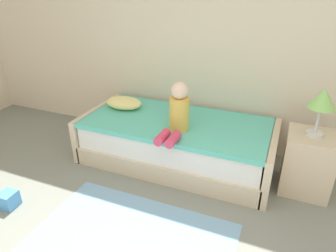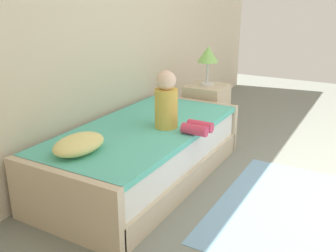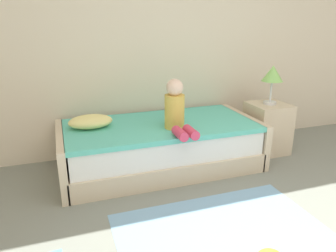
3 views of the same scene
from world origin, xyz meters
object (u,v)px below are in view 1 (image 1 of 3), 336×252
(child_figure, at_px, (178,113))
(pillow, at_px, (124,103))
(nightstand, at_px, (307,163))
(toy_block, at_px, (8,200))
(table_lamp, at_px, (322,101))
(bed, at_px, (176,141))

(child_figure, height_order, pillow, child_figure)
(nightstand, height_order, toy_block, nightstand)
(pillow, relative_size, toy_block, 2.94)
(pillow, height_order, toy_block, pillow)
(table_lamp, distance_m, pillow, 2.10)
(toy_block, bearing_deg, table_lamp, 27.86)
(table_lamp, relative_size, child_figure, 0.88)
(table_lamp, xyz_separation_m, child_figure, (-1.26, -0.22, -0.23))
(bed, height_order, nightstand, nightstand)
(nightstand, height_order, pillow, pillow)
(nightstand, xyz_separation_m, child_figure, (-1.26, -0.22, 0.40))
(table_lamp, distance_m, child_figure, 1.30)
(table_lamp, distance_m, toy_block, 2.94)
(table_lamp, bearing_deg, pillow, 176.97)
(bed, distance_m, table_lamp, 1.52)
(bed, bearing_deg, toy_block, -130.65)
(child_figure, distance_m, pillow, 0.88)
(nightstand, height_order, table_lamp, table_lamp)
(table_lamp, bearing_deg, nightstand, 0.00)
(bed, xyz_separation_m, toy_block, (-1.14, -1.32, -0.17))
(nightstand, relative_size, pillow, 1.36)
(bed, distance_m, nightstand, 1.35)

